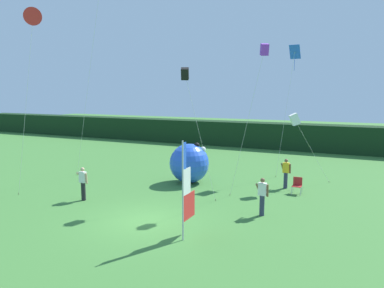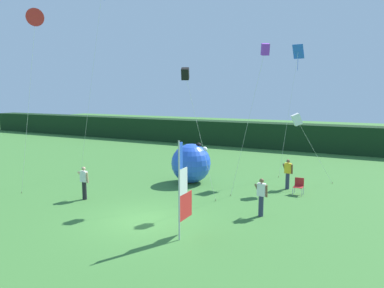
% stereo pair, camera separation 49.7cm
% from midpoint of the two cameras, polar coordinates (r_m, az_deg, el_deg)
% --- Properties ---
extents(ground_plane, '(120.00, 120.00, 0.00)m').
position_cam_midpoint_polar(ground_plane, '(16.17, -6.66, -11.68)').
color(ground_plane, '#3D7533').
extents(distant_treeline, '(80.00, 2.40, 2.48)m').
position_cam_midpoint_polar(distant_treeline, '(36.77, 13.51, 1.26)').
color(distant_treeline, black).
rests_on(distant_treeline, ground).
extents(banner_flag, '(0.06, 1.03, 3.73)m').
position_cam_midpoint_polar(banner_flag, '(13.72, -0.37, -7.41)').
color(banner_flag, '#B7B7BC').
rests_on(banner_flag, ground).
extents(person_near_banner, '(0.55, 0.48, 1.71)m').
position_cam_midpoint_polar(person_near_banner, '(21.48, 15.36, -4.42)').
color(person_near_banner, '#2D334C').
rests_on(person_near_banner, ground).
extents(person_mid_field, '(0.55, 0.48, 1.71)m').
position_cam_midpoint_polar(person_mid_field, '(16.59, 11.61, -7.97)').
color(person_mid_field, '#2D334C').
rests_on(person_mid_field, ground).
extents(person_far_left, '(0.55, 0.48, 1.71)m').
position_cam_midpoint_polar(person_far_left, '(19.45, -15.78, -5.74)').
color(person_far_left, black).
rests_on(person_far_left, ground).
extents(inflatable_balloon, '(2.39, 2.39, 2.46)m').
position_cam_midpoint_polar(inflatable_balloon, '(22.12, 0.50, -3.01)').
color(inflatable_balloon, blue).
rests_on(inflatable_balloon, ground).
extents(folding_chair, '(0.51, 0.51, 0.89)m').
position_cam_midpoint_polar(folding_chair, '(20.61, 16.99, -6.15)').
color(folding_chair, '#BCBCC1').
rests_on(folding_chair, ground).
extents(kite_purple_box_0, '(1.86, 0.65, 7.86)m').
position_cam_midpoint_polar(kite_purple_box_0, '(18.93, 12.08, 14.06)').
color(kite_purple_box_0, brown).
rests_on(kite_purple_box_0, ground).
extents(kite_red_delta_1, '(2.10, 0.94, 9.62)m').
position_cam_midpoint_polar(kite_red_delta_1, '(20.60, -22.58, 17.75)').
color(kite_red_delta_1, brown).
rests_on(kite_red_delta_1, ground).
extents(kite_black_box_2, '(1.82, 0.70, 6.68)m').
position_cam_midpoint_polar(kite_black_box_2, '(18.30, -0.24, 10.77)').
color(kite_black_box_2, brown).
rests_on(kite_black_box_2, ground).
extents(kite_blue_diamond_3, '(1.11, 1.26, 8.43)m').
position_cam_midpoint_polar(kite_blue_diamond_3, '(24.65, 16.69, 12.77)').
color(kite_blue_diamond_3, brown).
rests_on(kite_blue_diamond_3, ground).
extents(kite_white_box_5, '(2.20, 2.54, 4.31)m').
position_cam_midpoint_polar(kite_white_box_5, '(21.29, 16.71, 3.63)').
color(kite_white_box_5, brown).
rests_on(kite_white_box_5, ground).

